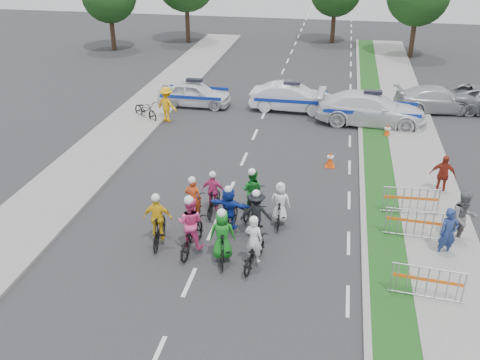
% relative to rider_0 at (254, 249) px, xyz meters
% --- Properties ---
extents(ground, '(90.00, 90.00, 0.00)m').
position_rel_rider_0_xyz_m(ground, '(-1.72, -1.21, -0.59)').
color(ground, '#28282B').
rests_on(ground, ground).
extents(curb_right, '(0.20, 60.00, 0.12)m').
position_rel_rider_0_xyz_m(curb_right, '(3.38, 3.79, -0.53)').
color(curb_right, gray).
rests_on(curb_right, ground).
extents(grass_strip, '(1.20, 60.00, 0.11)m').
position_rel_rider_0_xyz_m(grass_strip, '(4.08, 3.79, -0.54)').
color(grass_strip, '#194014').
rests_on(grass_strip, ground).
extents(sidewalk_right, '(2.40, 60.00, 0.13)m').
position_rel_rider_0_xyz_m(sidewalk_right, '(5.88, 3.79, -0.53)').
color(sidewalk_right, gray).
rests_on(sidewalk_right, ground).
extents(sidewalk_left, '(3.00, 60.00, 0.13)m').
position_rel_rider_0_xyz_m(sidewalk_left, '(-8.22, 3.79, -0.53)').
color(sidewalk_left, gray).
rests_on(sidewalk_left, ground).
extents(rider_0, '(0.90, 1.83, 1.79)m').
position_rel_rider_0_xyz_m(rider_0, '(0.00, 0.00, 0.00)').
color(rider_0, black).
rests_on(rider_0, ground).
extents(rider_1, '(0.87, 1.86, 1.89)m').
position_rel_rider_0_xyz_m(rider_1, '(-0.99, 0.06, 0.14)').
color(rider_1, black).
rests_on(rider_1, ground).
extents(rider_2, '(0.89, 2.03, 2.02)m').
position_rel_rider_0_xyz_m(rider_2, '(-2.10, 0.44, 0.15)').
color(rider_2, black).
rests_on(rider_2, ground).
extents(rider_3, '(0.98, 1.83, 1.88)m').
position_rel_rider_0_xyz_m(rider_3, '(-3.24, 0.64, 0.13)').
color(rider_3, black).
rests_on(rider_3, ground).
extents(rider_4, '(1.09, 1.89, 1.86)m').
position_rel_rider_0_xyz_m(rider_4, '(-0.18, 1.53, 0.13)').
color(rider_4, black).
rests_on(rider_4, ground).
extents(rider_5, '(1.46, 1.73, 1.77)m').
position_rel_rider_0_xyz_m(rider_5, '(-1.15, 1.80, 0.16)').
color(rider_5, black).
rests_on(rider_5, ground).
extents(rider_6, '(0.69, 1.80, 1.82)m').
position_rel_rider_0_xyz_m(rider_6, '(-2.48, 2.16, 0.01)').
color(rider_6, black).
rests_on(rider_6, ground).
extents(rider_7, '(0.71, 1.60, 1.67)m').
position_rel_rider_0_xyz_m(rider_7, '(0.49, 2.57, 0.06)').
color(rider_7, black).
rests_on(rider_7, ground).
extents(rider_8, '(0.91, 1.89, 1.85)m').
position_rel_rider_0_xyz_m(rider_8, '(-0.58, 3.09, 0.10)').
color(rider_8, black).
rests_on(rider_8, ground).
extents(rider_9, '(0.87, 1.63, 1.69)m').
position_rel_rider_0_xyz_m(rider_9, '(-1.95, 2.94, 0.06)').
color(rider_9, black).
rests_on(rider_9, ground).
extents(police_car_0, '(4.09, 1.67, 1.39)m').
position_rel_rider_0_xyz_m(police_car_0, '(-5.77, 14.56, 0.10)').
color(police_car_0, white).
rests_on(police_car_0, ground).
extents(police_car_1, '(4.54, 1.74, 1.48)m').
position_rel_rider_0_xyz_m(police_car_1, '(-0.35, 14.74, 0.15)').
color(police_car_1, white).
rests_on(police_car_1, ground).
extents(police_car_2, '(5.72, 2.63, 1.62)m').
position_rel_rider_0_xyz_m(police_car_2, '(3.86, 13.38, 0.22)').
color(police_car_2, white).
rests_on(police_car_2, ground).
extents(civilian_sedan, '(4.92, 2.55, 1.36)m').
position_rel_rider_0_xyz_m(civilian_sedan, '(7.54, 16.05, 0.09)').
color(civilian_sedan, silver).
rests_on(civilian_sedan, ground).
extents(spectator_0, '(0.71, 0.58, 1.68)m').
position_rel_rider_0_xyz_m(spectator_0, '(5.85, 1.63, 0.25)').
color(spectator_0, navy).
rests_on(spectator_0, ground).
extents(spectator_1, '(1.11, 0.99, 1.91)m').
position_rel_rider_0_xyz_m(spectator_1, '(6.42, 2.45, 0.36)').
color(spectator_1, '#5F5E63').
rests_on(spectator_1, ground).
extents(spectator_2, '(0.99, 0.51, 1.62)m').
position_rel_rider_0_xyz_m(spectator_2, '(6.31, 5.97, 0.22)').
color(spectator_2, maroon).
rests_on(spectator_2, ground).
extents(marshal_hiviz, '(1.35, 1.08, 1.82)m').
position_rel_rider_0_xyz_m(marshal_hiviz, '(-6.52, 11.84, 0.32)').
color(marshal_hiviz, '#EDA80C').
rests_on(marshal_hiviz, ground).
extents(barrier_0, '(2.04, 0.68, 1.12)m').
position_rel_rider_0_xyz_m(barrier_0, '(4.98, -0.79, -0.03)').
color(barrier_0, '#A5A8AD').
rests_on(barrier_0, ground).
extents(barrier_1, '(2.03, 0.63, 1.12)m').
position_rel_rider_0_xyz_m(barrier_1, '(4.98, 2.40, -0.03)').
color(barrier_1, '#A5A8AD').
rests_on(barrier_1, ground).
extents(barrier_2, '(2.03, 0.62, 1.12)m').
position_rel_rider_0_xyz_m(barrier_2, '(4.98, 4.01, -0.03)').
color(barrier_2, '#A5A8AD').
rests_on(barrier_2, ground).
extents(cone_0, '(0.40, 0.40, 0.70)m').
position_rel_rider_0_xyz_m(cone_0, '(2.04, 7.71, -0.25)').
color(cone_0, '#F24C0C').
rests_on(cone_0, ground).
extents(cone_1, '(0.40, 0.40, 0.70)m').
position_rel_rider_0_xyz_m(cone_1, '(4.62, 11.61, -0.25)').
color(cone_1, '#F24C0C').
rests_on(cone_1, ground).
extents(parked_bike, '(1.94, 1.65, 1.00)m').
position_rel_rider_0_xyz_m(parked_bike, '(-7.74, 11.91, -0.09)').
color(parked_bike, black).
rests_on(parked_bike, ground).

